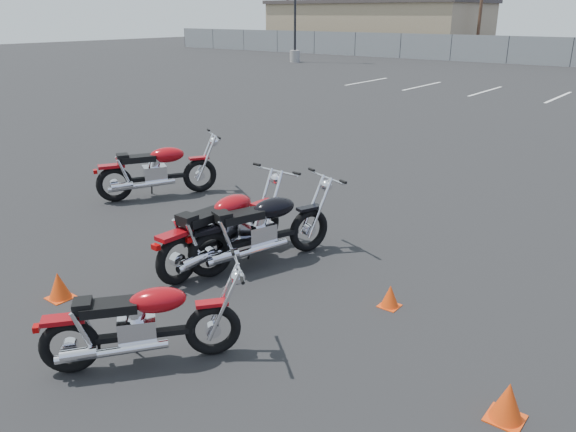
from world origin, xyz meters
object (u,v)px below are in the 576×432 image
Objects in this scene: motorcycle_front_red at (157,170)px; motorcycle_third_red at (223,229)px; motorcycle_rear_red at (141,324)px; motorcycle_second_black at (262,229)px.

motorcycle_third_red reaches higher than motorcycle_front_red.
motorcycle_rear_red is (4.06, -3.55, -0.07)m from motorcycle_front_red.
motorcycle_front_red is 5.39m from motorcycle_rear_red.
motorcycle_rear_red is (0.61, -2.49, -0.06)m from motorcycle_second_black.
motorcycle_second_black is at bearing 103.84° from motorcycle_rear_red.
motorcycle_second_black is 2.56m from motorcycle_rear_red.
motorcycle_front_red is at bearing 138.87° from motorcycle_rear_red.
motorcycle_rear_red is at bearing -64.78° from motorcycle_third_red.
motorcycle_front_red reaches higher than motorcycle_second_black.
motorcycle_third_red is 2.38m from motorcycle_rear_red.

